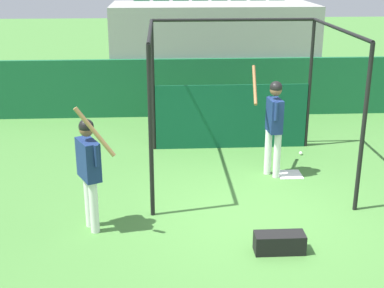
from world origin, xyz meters
The scene contains 9 objects.
ground_plane centered at (0.00, 0.00, 0.00)m, with size 60.00×60.00×0.00m, color #477F38.
outfield_wall centered at (0.00, 5.76, 0.74)m, with size 24.00×0.12×1.49m.
bleacher_section centered at (0.00, 7.02, 1.38)m, with size 5.40×2.40×2.77m.
batting_cage centered at (0.06, 2.69, 1.19)m, with size 3.36×3.20×2.74m.
home_plate centered at (0.98, 1.63, 0.01)m, with size 0.44×0.44×0.02m.
player_batter centered at (0.62, 1.63, 1.10)m, with size 0.55×0.88×1.99m.
player_waiting centered at (-2.48, -0.31, 1.05)m, with size 0.63×0.65×2.00m.
equipment_bag centered at (0.19, -1.13, 0.14)m, with size 0.70×0.28×0.28m.
baseball centered at (1.46, 2.69, 0.04)m, with size 0.07×0.07×0.07m.
Camera 1 is at (-1.40, -7.60, 3.87)m, focal length 50.00 mm.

